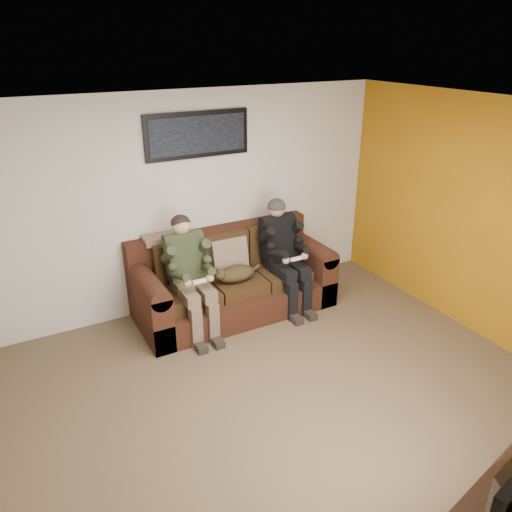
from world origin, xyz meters
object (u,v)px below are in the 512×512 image
framed_poster (198,135)px  person_right (283,248)px  sofa (231,281)px  person_left (189,269)px  cat (235,274)px

framed_poster → person_right: bearing=-35.6°
person_right → sofa: bearing=162.0°
person_right → framed_poster: (-0.81, 0.58, 1.34)m
person_left → cat: (0.55, -0.02, -0.18)m
person_left → sofa: bearing=18.0°
person_left → person_right: (1.22, 0.00, 0.00)m
sofa → person_left: size_ratio=1.78×
person_left → cat: bearing=-1.8°
person_left → person_right: bearing=0.0°
sofa → person_right: (0.61, -0.20, 0.39)m
person_left → framed_poster: 1.52m
person_left → cat: 0.58m
sofa → cat: bearing=-105.1°
cat → framed_poster: 1.65m
person_left → person_right: person_right is taller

